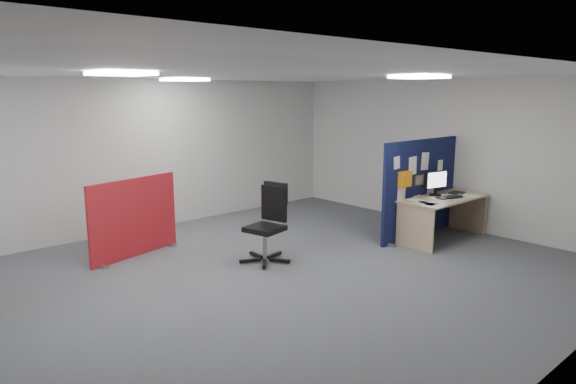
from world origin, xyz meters
TOP-DOWN VIEW (x-y plane):
  - floor at (0.00, 0.00)m, footprint 9.00×9.00m
  - ceiling at (0.00, 0.00)m, footprint 9.00×7.00m
  - wall_back at (0.00, 3.50)m, footprint 9.00×0.02m
  - wall_front at (0.00, -3.50)m, footprint 9.00×0.02m
  - wall_right at (4.50, 0.00)m, footprint 0.02×7.00m
  - ceiling_lights at (0.33, 0.67)m, footprint 4.10×4.10m
  - navy_divider at (3.46, -0.14)m, footprint 2.04×0.30m
  - main_desk at (3.58, -0.50)m, footprint 1.69×0.75m
  - monitor_main at (3.64, -0.34)m, footprint 0.48×0.20m
  - keyboard at (3.61, -0.62)m, footprint 0.48×0.28m
  - mouse at (3.91, -0.64)m, footprint 0.10×0.06m
  - paper_tray at (4.10, -0.49)m, footprint 0.32×0.27m
  - red_divider at (-0.69, 2.13)m, footprint 1.57×0.43m
  - office_chair at (0.71, 0.60)m, footprint 0.75×0.74m
  - desk_papers at (3.29, -0.56)m, footprint 1.47×0.87m

SIDE VIEW (x-z plane):
  - floor at x=0.00m, z-range 0.00..0.00m
  - main_desk at x=3.58m, z-range 0.19..0.92m
  - red_divider at x=-0.69m, z-range -0.01..1.19m
  - office_chair at x=0.71m, z-range 0.08..1.21m
  - desk_papers at x=3.29m, z-range 0.73..0.73m
  - paper_tray at x=4.10m, z-range 0.73..0.74m
  - keyboard at x=3.61m, z-range 0.73..0.75m
  - mouse at x=3.91m, z-range 0.73..0.76m
  - navy_divider at x=3.46m, z-range 0.00..1.69m
  - monitor_main at x=3.64m, z-range 0.75..1.18m
  - wall_back at x=0.00m, z-range 0.00..2.70m
  - wall_front at x=0.00m, z-range 0.00..2.70m
  - wall_right at x=4.50m, z-range 0.00..2.70m
  - ceiling_lights at x=0.33m, z-range 2.65..2.69m
  - ceiling at x=0.00m, z-range 2.69..2.71m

